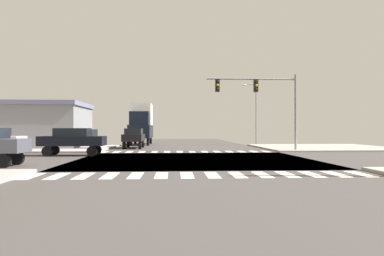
{
  "coord_description": "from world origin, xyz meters",
  "views": [
    {
      "loc": [
        -1.31,
        -21.28,
        1.81
      ],
      "look_at": [
        0.35,
        9.32,
        1.91
      ],
      "focal_mm": 33.34,
      "sensor_mm": 36.0,
      "label": 1
    }
  ],
  "objects": [
    {
      "name": "crosswalk_near",
      "position": [
        -0.25,
        -7.3,
        0.0
      ],
      "size": [
        13.5,
        2.0,
        0.01
      ],
      "color": "white",
      "rests_on": "ground"
    },
    {
      "name": "ground",
      "position": [
        0.0,
        0.0,
        -0.03
      ],
      "size": [
        90.0,
        90.0,
        0.05
      ],
      "color": "#423C3B"
    },
    {
      "name": "sidewalk_corner_nw",
      "position": [
        -13.0,
        12.0,
        0.07
      ],
      "size": [
        12.0,
        12.0,
        0.14
      ],
      "color": "#A69798",
      "rests_on": "ground"
    },
    {
      "name": "sedan_middle_5",
      "position": [
        -5.0,
        12.83,
        1.12
      ],
      "size": [
        1.8,
        4.3,
        1.88
      ],
      "rotation": [
        0.0,
        0.0,
        3.14
      ],
      "color": "black",
      "rests_on": "ground"
    },
    {
      "name": "street_lamp",
      "position": [
        8.11,
        19.56,
        4.31
      ],
      "size": [
        1.78,
        0.32,
        7.08
      ],
      "color": "gray",
      "rests_on": "ground"
    },
    {
      "name": "traffic_signal_mast",
      "position": [
        5.85,
        7.38,
        4.69
      ],
      "size": [
        7.44,
        0.55,
        6.3
      ],
      "color": "gray",
      "rests_on": "ground"
    },
    {
      "name": "sedan_farside_1",
      "position": [
        -8.15,
        3.5,
        1.12
      ],
      "size": [
        4.3,
        1.8,
        1.88
      ],
      "rotation": [
        0.0,
        0.0,
        4.71
      ],
      "color": "black",
      "rests_on": "ground"
    },
    {
      "name": "box_truck_nearside_1",
      "position": [
        -5.0,
        21.05,
        2.56
      ],
      "size": [
        2.4,
        7.2,
        4.85
      ],
      "rotation": [
        0.0,
        0.0,
        3.14
      ],
      "color": "black",
      "rests_on": "ground"
    },
    {
      "name": "bank_building",
      "position": [
        -16.61,
        13.47,
        2.18
      ],
      "size": [
        15.33,
        7.5,
        4.33
      ],
      "color": "gray",
      "rests_on": "ground"
    },
    {
      "name": "crosswalk_far",
      "position": [
        -0.25,
        7.3,
        0.0
      ],
      "size": [
        13.5,
        2.0,
        0.01
      ],
      "color": "white",
      "rests_on": "ground"
    },
    {
      "name": "sidewalk_corner_ne",
      "position": [
        13.0,
        12.0,
        0.07
      ],
      "size": [
        12.0,
        12.0,
        0.14
      ],
      "color": "#A09B91",
      "rests_on": "ground"
    }
  ]
}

